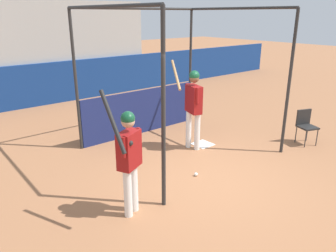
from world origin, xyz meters
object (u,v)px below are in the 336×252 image
at_px(player_waiting, 129,155).
at_px(folding_chair, 306,123).
at_px(player_batter, 193,102).
at_px(baseball, 196,174).

xyz_separation_m(player_waiting, folding_chair, (5.00, -0.15, -0.51)).
height_order(player_batter, folding_chair, player_batter).
bearing_deg(player_waiting, folding_chair, 152.60).
xyz_separation_m(player_batter, folding_chair, (2.38, -1.51, -0.63)).
bearing_deg(player_waiting, baseball, 163.15).
relative_size(player_waiting, folding_chair, 2.46).
bearing_deg(player_batter, player_waiting, 134.40).
bearing_deg(player_batter, folding_chair, -105.56).
height_order(player_batter, baseball, player_batter).
distance_m(folding_chair, baseball, 3.36).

